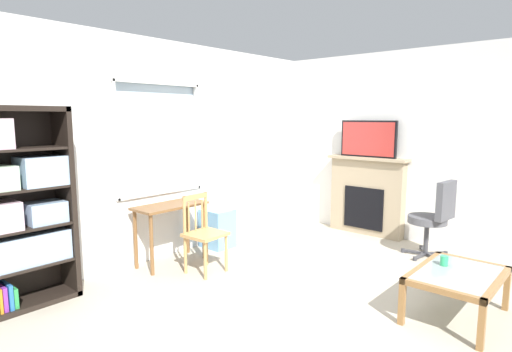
{
  "coord_description": "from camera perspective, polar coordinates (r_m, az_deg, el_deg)",
  "views": [
    {
      "loc": [
        -3.4,
        -2.07,
        1.78
      ],
      "look_at": [
        -0.19,
        0.75,
        1.18
      ],
      "focal_mm": 29.28,
      "sensor_mm": 36.0,
      "label": 1
    }
  ],
  "objects": [
    {
      "name": "wall_back_with_window",
      "position": [
        5.58,
        -10.72,
        3.45
      ],
      "size": [
        5.02,
        0.15,
        2.72
      ],
      "color": "silver",
      "rests_on": "ground"
    },
    {
      "name": "tv",
      "position": [
        6.47,
        15.08,
        4.92
      ],
      "size": [
        0.06,
        0.87,
        0.55
      ],
      "color": "black",
      "rests_on": "fireplace"
    },
    {
      "name": "coffee_table",
      "position": [
        4.21,
        25.81,
        -12.49
      ],
      "size": [
        0.96,
        0.67,
        0.42
      ],
      "color": "#8C9E99",
      "rests_on": "ground"
    },
    {
      "name": "fireplace",
      "position": [
        6.58,
        14.88,
        -2.6
      ],
      "size": [
        0.26,
        1.24,
        1.18
      ],
      "color": "tan",
      "rests_on": "ground"
    },
    {
      "name": "bookshelf",
      "position": [
        4.44,
        -29.88,
        -3.89
      ],
      "size": [
        0.9,
        0.38,
        1.88
      ],
      "color": "black",
      "rests_on": "ground"
    },
    {
      "name": "desk_under_window",
      "position": [
        5.18,
        -11.61,
        -5.29
      ],
      "size": [
        0.88,
        0.42,
        0.73
      ],
      "color": "brown",
      "rests_on": "ground"
    },
    {
      "name": "office_chair",
      "position": [
        5.74,
        23.17,
        -4.92
      ],
      "size": [
        0.57,
        0.58,
        1.0
      ],
      "color": "#4C4C51",
      "rests_on": "ground"
    },
    {
      "name": "wooden_chair",
      "position": [
        4.87,
        -7.21,
        -7.68
      ],
      "size": [
        0.44,
        0.42,
        0.9
      ],
      "color": "tan",
      "rests_on": "ground"
    },
    {
      "name": "ground",
      "position": [
        4.36,
        9.42,
        -16.29
      ],
      "size": [
        6.02,
        5.64,
        0.02
      ],
      "primitive_type": "cube",
      "color": "#B2A893"
    },
    {
      "name": "plastic_drawer_unit",
      "position": [
        5.82,
        -5.29,
        -7.09
      ],
      "size": [
        0.35,
        0.4,
        0.53
      ],
      "primitive_type": "cube",
      "color": "#72ADDB",
      "rests_on": "ground"
    },
    {
      "name": "wall_right",
      "position": [
        6.33,
        22.14,
        3.67
      ],
      "size": [
        0.12,
        4.84,
        2.72
      ],
      "primitive_type": "cube",
      "color": "silver",
      "rests_on": "ground"
    },
    {
      "name": "sippy_cup",
      "position": [
        4.3,
        24.32,
        -10.49
      ],
      "size": [
        0.07,
        0.07,
        0.09
      ],
      "primitive_type": "cylinder",
      "color": "#33B770",
      "rests_on": "coffee_table"
    }
  ]
}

